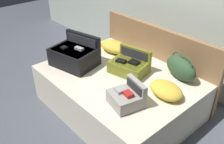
% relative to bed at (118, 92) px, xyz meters
% --- Properties ---
extents(ground_plane, '(12.00, 12.00, 0.00)m').
position_rel_bed_xyz_m(ground_plane, '(0.00, -0.40, -0.27)').
color(ground_plane, '#4C515B').
extents(back_wall, '(8.00, 0.10, 2.60)m').
position_rel_bed_xyz_m(back_wall, '(0.00, 1.25, 1.03)').
color(back_wall, '#B7C1B2').
rests_on(back_wall, ground).
extents(bed, '(2.02, 1.50, 0.55)m').
position_rel_bed_xyz_m(bed, '(0.00, 0.00, 0.00)').
color(bed, beige).
rests_on(bed, ground).
extents(headboard, '(2.06, 0.08, 1.02)m').
position_rel_bed_xyz_m(headboard, '(0.00, 0.79, 0.24)').
color(headboard, olive).
rests_on(headboard, ground).
extents(hard_case_large, '(0.69, 0.59, 0.41)m').
position_rel_bed_xyz_m(hard_case_large, '(-0.63, -0.26, 0.42)').
color(hard_case_large, black).
rests_on(hard_case_large, bed).
extents(hard_case_medium, '(0.54, 0.45, 0.31)m').
position_rel_bed_xyz_m(hard_case_medium, '(0.03, 0.17, 0.38)').
color(hard_case_medium, olive).
rests_on(hard_case_medium, bed).
extents(hard_case_small, '(0.40, 0.40, 0.27)m').
position_rel_bed_xyz_m(hard_case_small, '(0.50, -0.35, 0.37)').
color(hard_case_small, gray).
rests_on(hard_case_small, bed).
extents(duffel_bag, '(0.54, 0.35, 0.34)m').
position_rel_bed_xyz_m(duffel_bag, '(0.57, 0.56, 0.42)').
color(duffel_bag, '#2D4C2D').
rests_on(duffel_bag, bed).
extents(pillow_near_headboard, '(0.50, 0.35, 0.17)m').
position_rel_bed_xyz_m(pillow_near_headboard, '(-0.58, 0.44, 0.36)').
color(pillow_near_headboard, gold).
rests_on(pillow_near_headboard, bed).
extents(pillow_center_head, '(0.49, 0.39, 0.15)m').
position_rel_bed_xyz_m(pillow_center_head, '(0.69, 0.12, 0.35)').
color(pillow_center_head, gold).
rests_on(pillow_center_head, bed).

